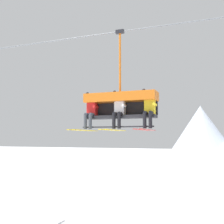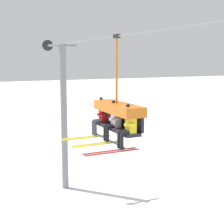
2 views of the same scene
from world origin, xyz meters
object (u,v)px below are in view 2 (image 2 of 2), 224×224
Objects in this scene: lift_tower_near at (64,113)px; skier_yellow at (127,127)px; chairlift_chair at (119,112)px; skier_white at (112,121)px; skier_red at (100,117)px.

lift_tower_near is 9.32m from skier_yellow.
chairlift_chair is 1.06m from skier_yellow.
lift_tower_near is at bearing 173.60° from skier_white.
skier_red is at bearing 180.00° from skier_yellow.
lift_tower_near is 2.49× the size of chairlift_chair.
skier_white is at bearing 0.00° from skier_red.
chairlift_chair is at bearing -4.92° from lift_tower_near.
chairlift_chair is at bearing 12.09° from skier_red.
chairlift_chair is 1.93× the size of skier_yellow.
skier_yellow is at bearing 0.00° from skier_white.
lift_tower_near is 7.36m from skier_red.
chairlift_chair is 0.36m from skier_white.
skier_red is at bearing -167.91° from chairlift_chair.
skier_white is (1.00, 0.00, 0.00)m from skier_red.
skier_red is 1.00× the size of skier_yellow.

